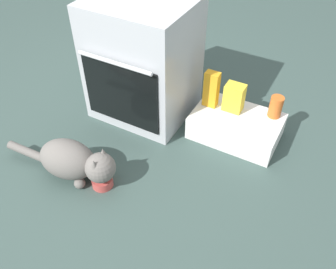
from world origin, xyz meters
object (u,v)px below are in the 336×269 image
object	(u,v)px
food_bowl	(102,181)
snack_bag	(234,98)
pantry_cabinet	(236,126)
oven	(143,60)
sauce_jar	(276,107)
juice_carton	(211,89)
cat	(74,161)

from	to	relation	value
food_bowl	snack_bag	distance (m)	0.95
pantry_cabinet	snack_bag	distance (m)	0.19
oven	pantry_cabinet	world-z (taller)	oven
food_bowl	sauce_jar	world-z (taller)	sauce_jar
pantry_cabinet	snack_bag	world-z (taller)	snack_bag
oven	juice_carton	size ratio (longest dim) A/B	3.26
oven	juice_carton	world-z (taller)	oven
pantry_cabinet	juice_carton	bearing A→B (deg)	171.43
cat	sauce_jar	size ratio (longest dim) A/B	5.15
food_bowl	juice_carton	size ratio (longest dim) A/B	0.50
pantry_cabinet	cat	bearing A→B (deg)	-131.03
juice_carton	oven	bearing A→B (deg)	-171.47
oven	cat	size ratio (longest dim) A/B	1.09
snack_bag	food_bowl	bearing A→B (deg)	-119.02
pantry_cabinet	food_bowl	size ratio (longest dim) A/B	4.56
snack_bag	pantry_cabinet	bearing A→B (deg)	-44.81
food_bowl	snack_bag	xyz separation A→B (m)	(0.45, 0.81, 0.22)
juice_carton	sauce_jar	bearing A→B (deg)	12.40
oven	pantry_cabinet	size ratio (longest dim) A/B	1.43
snack_bag	sauce_jar	xyz separation A→B (m)	(0.25, 0.06, -0.02)
cat	juice_carton	distance (m)	0.94
oven	sauce_jar	size ratio (longest dim) A/B	5.59
pantry_cabinet	food_bowl	bearing A→B (deg)	-123.87
pantry_cabinet	juice_carton	world-z (taller)	juice_carton
oven	snack_bag	xyz separation A→B (m)	(0.60, 0.09, -0.14)
pantry_cabinet	sauce_jar	bearing A→B (deg)	31.16
snack_bag	juice_carton	size ratio (longest dim) A/B	0.75
oven	food_bowl	size ratio (longest dim) A/B	6.54
oven	sauce_jar	world-z (taller)	oven
food_bowl	juice_carton	xyz separation A→B (m)	(0.30, 0.78, 0.25)
food_bowl	sauce_jar	xyz separation A→B (m)	(0.70, 0.87, 0.20)
sauce_jar	juice_carton	xyz separation A→B (m)	(-0.40, -0.09, 0.05)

